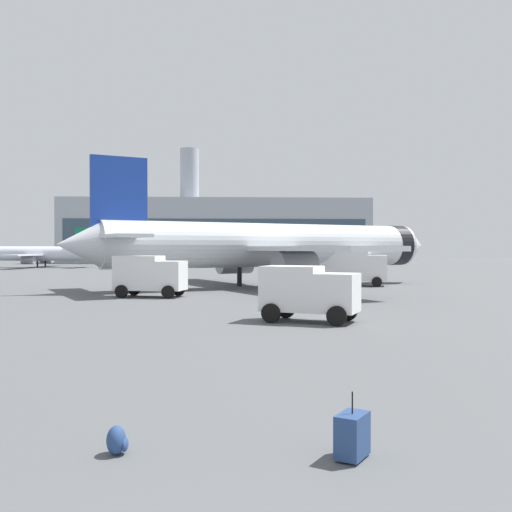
{
  "coord_description": "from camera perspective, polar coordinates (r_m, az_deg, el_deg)",
  "views": [
    {
      "loc": [
        -0.01,
        -3.82,
        3.44
      ],
      "look_at": [
        1.54,
        28.62,
        3.0
      ],
      "focal_mm": 41.31,
      "sensor_mm": 36.0,
      "label": 1
    }
  ],
  "objects": [
    {
      "name": "safety_cone_mid",
      "position": [
        44.08,
        -11.72,
        -3.27
      ],
      "size": [
        0.44,
        0.44,
        0.7
      ],
      "color": "#F2590C",
      "rests_on": "ground"
    },
    {
      "name": "safety_cone_far",
      "position": [
        36.16,
        3.57,
        -4.05
      ],
      "size": [
        0.44,
        0.44,
        0.81
      ],
      "color": "#F2590C",
      "rests_on": "ground"
    },
    {
      "name": "safety_cone_near",
      "position": [
        49.32,
        -6.76,
        -2.79
      ],
      "size": [
        0.44,
        0.44,
        0.77
      ],
      "color": "#F2590C",
      "rests_on": "ground"
    },
    {
      "name": "traveller_backpack",
      "position": [
        10.51,
        -13.3,
        -17.0
      ],
      "size": [
        0.36,
        0.4,
        0.48
      ],
      "color": "navy",
      "rests_on": "ground"
    },
    {
      "name": "airplane_at_gate",
      "position": [
        51.55,
        1.32,
        1.01
      ],
      "size": [
        33.77,
        31.04,
        10.5
      ],
      "color": "silver",
      "rests_on": "ground"
    },
    {
      "name": "fuel_truck",
      "position": [
        54.24,
        9.3,
        -1.0
      ],
      "size": [
        6.39,
        3.83,
        3.2
      ],
      "color": "white",
      "rests_on": "ground"
    },
    {
      "name": "terminal_building",
      "position": [
        139.12,
        -3.89,
        2.47
      ],
      "size": [
        70.69,
        16.29,
        26.78
      ],
      "color": "#9EA3AD",
      "rests_on": "ground"
    },
    {
      "name": "cargo_van",
      "position": [
        27.53,
        5.1,
        -3.37
      ],
      "size": [
        4.83,
        3.77,
        2.6
      ],
      "color": "white",
      "rests_on": "ground"
    },
    {
      "name": "service_truck",
      "position": [
        42.01,
        -10.27,
        -1.74
      ],
      "size": [
        5.17,
        3.42,
        2.9
      ],
      "color": "white",
      "rests_on": "ground"
    },
    {
      "name": "airplane_taxiing",
      "position": [
        111.07,
        -20.62,
        0.2
      ],
      "size": [
        23.85,
        21.56,
        7.0
      ],
      "color": "silver",
      "rests_on": "ground"
    },
    {
      "name": "rolling_suitcase",
      "position": [
        10.13,
        9.3,
        -16.74
      ],
      "size": [
        0.69,
        0.75,
        1.1
      ],
      "color": "navy",
      "rests_on": "ground"
    }
  ]
}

